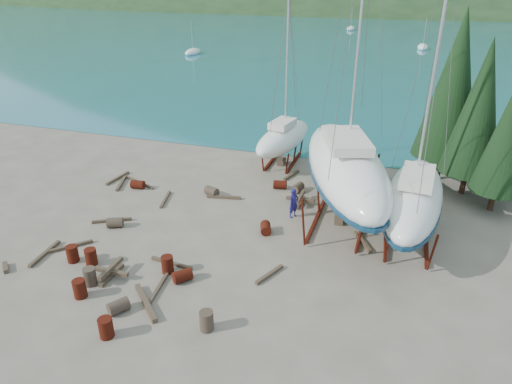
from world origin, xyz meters
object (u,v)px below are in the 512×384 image
(large_sailboat_far, at_px, (414,197))
(small_sailboat_shore, at_px, (283,138))
(large_sailboat_near, at_px, (346,166))
(worker, at_px, (294,203))

(large_sailboat_far, height_order, small_sailboat_shore, large_sailboat_far)
(large_sailboat_near, distance_m, worker, 3.74)
(large_sailboat_far, bearing_deg, large_sailboat_near, 165.30)
(large_sailboat_near, height_order, large_sailboat_far, large_sailboat_near)
(large_sailboat_far, bearing_deg, small_sailboat_shore, 141.45)
(large_sailboat_near, bearing_deg, worker, 176.48)
(large_sailboat_near, xyz_separation_m, small_sailboat_shore, (-5.65, 7.46, -1.30))
(small_sailboat_shore, bearing_deg, large_sailboat_near, -42.87)
(large_sailboat_far, xyz_separation_m, small_sailboat_shore, (-9.47, 8.77, -0.53))
(small_sailboat_shore, xyz_separation_m, worker, (2.90, -8.26, -1.11))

